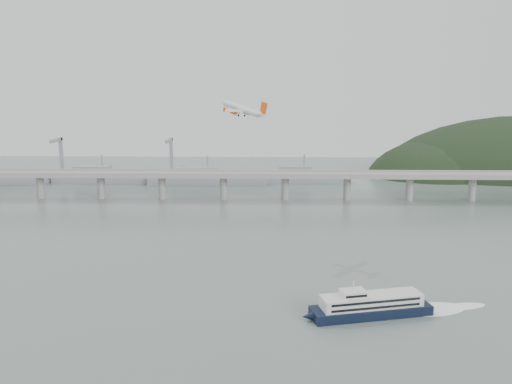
{
  "coord_description": "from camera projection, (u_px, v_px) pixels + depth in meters",
  "views": [
    {
      "loc": [
        7.06,
        -229.64,
        94.68
      ],
      "look_at": [
        0.0,
        55.0,
        36.0
      ],
      "focal_mm": 38.0,
      "sensor_mm": 36.0,
      "label": 1
    }
  ],
  "objects": [
    {
      "name": "bridge",
      "position": [
        259.0,
        178.0,
        436.41
      ],
      "size": [
        800.0,
        22.0,
        23.9
      ],
      "color": "gray",
      "rests_on": "ground"
    },
    {
      "name": "airliner",
      "position": [
        243.0,
        109.0,
        294.4
      ],
      "size": [
        29.3,
        27.76,
        10.19
      ],
      "rotation": [
        0.05,
        -0.21,
        2.41
      ],
      "color": "white",
      "rests_on": "ground"
    },
    {
      "name": "ferry",
      "position": [
        371.0,
        306.0,
        221.92
      ],
      "size": [
        81.28,
        28.45,
        15.54
      ],
      "rotation": [
        0.0,
        0.0,
        0.23
      ],
      "color": "black",
      "rests_on": "ground"
    },
    {
      "name": "distant_fleet",
      "position": [
        96.0,
        177.0,
        506.19
      ],
      "size": [
        453.0,
        60.9,
        40.0
      ],
      "color": "gray",
      "rests_on": "ground"
    },
    {
      "name": "ground",
      "position": [
        253.0,
        295.0,
        244.12
      ],
      "size": [
        900.0,
        900.0,
        0.0
      ],
      "primitive_type": "plane",
      "color": "slate",
      "rests_on": "ground"
    }
  ]
}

